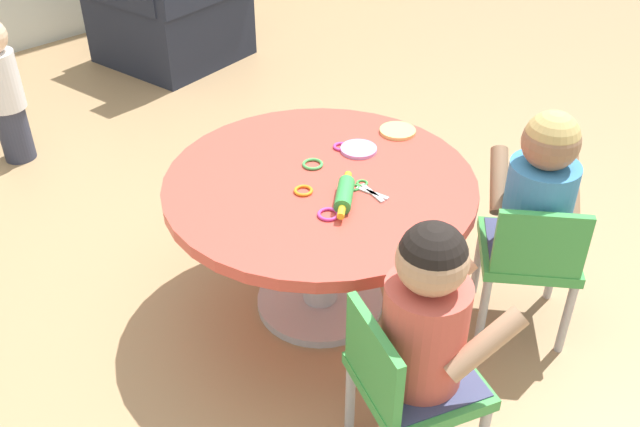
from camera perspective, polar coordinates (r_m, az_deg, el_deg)
name	(u,v)px	position (r m, az deg, el deg)	size (l,w,h in m)	color
ground_plane	(320,303)	(2.53, 0.00, -7.19)	(10.00, 10.00, 0.00)	tan
craft_table	(320,208)	(2.28, 0.00, 0.41)	(0.98, 0.98, 0.52)	silver
child_chair_left	(407,382)	(1.88, 6.94, -13.26)	(0.39, 0.39, 0.54)	#B7B7BC
seated_child_left	(428,313)	(1.74, 8.64, -7.88)	(0.42, 0.38, 0.51)	#3F4772
child_chair_right	(530,255)	(2.35, 16.42, -3.24)	(0.42, 0.42, 0.54)	#B7B7BC
seated_child_right	(541,189)	(2.25, 17.24, 1.92)	(0.44, 0.43, 0.51)	#3F4772
armchair_dark	(175,9)	(4.36, -11.49, 15.77)	(0.81, 0.82, 0.85)	#232838
toddler_standing	(2,87)	(3.48, -24.11, 9.24)	(0.17, 0.17, 0.67)	#33384C
rolling_pin	(345,194)	(2.11, 1.98, 1.54)	(0.19, 0.16, 0.05)	green
craft_scissors	(364,189)	(2.17, 3.57, 1.99)	(0.07, 0.13, 0.01)	silver
playdough_blob_0	(359,149)	(2.37, 3.11, 5.16)	(0.12, 0.12, 0.01)	#CC99E5
playdough_blob_1	(398,131)	(2.49, 6.23, 6.59)	(0.12, 0.12, 0.01)	#F2CC72
cookie_cutter_0	(303,191)	(2.16, -1.34, 1.85)	(0.06, 0.06, 0.01)	orange
cookie_cutter_1	(328,214)	(2.06, 0.67, -0.06)	(0.06, 0.06, 0.01)	#D83FA5
cookie_cutter_2	(313,164)	(2.29, -0.59, 3.97)	(0.07, 0.07, 0.01)	#4CB259
cookie_cutter_3	(341,147)	(2.39, 1.69, 5.38)	(0.05, 0.05, 0.01)	#D83FA5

